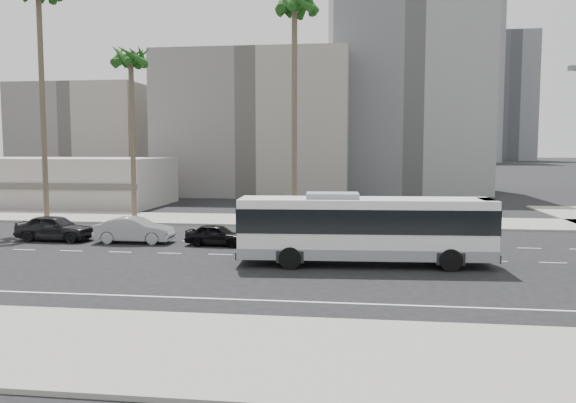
% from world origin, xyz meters
% --- Properties ---
extents(ground, '(700.00, 700.00, 0.00)m').
position_xyz_m(ground, '(0.00, 0.00, 0.00)').
color(ground, black).
rests_on(ground, ground).
extents(sidewalk_north, '(120.00, 7.00, 0.15)m').
position_xyz_m(sidewalk_north, '(0.00, 15.50, 0.07)').
color(sidewalk_north, gray).
rests_on(sidewalk_north, ground).
extents(sidewalk_south, '(120.00, 7.00, 0.15)m').
position_xyz_m(sidewalk_south, '(0.00, -15.50, 0.07)').
color(sidewalk_south, gray).
rests_on(sidewalk_south, ground).
extents(commercial_low, '(22.00, 12.16, 5.00)m').
position_xyz_m(commercial_low, '(-30.00, 25.99, 2.50)').
color(commercial_low, '#ADA89F').
rests_on(commercial_low, ground).
extents(midrise_beige_west, '(24.00, 18.00, 18.00)m').
position_xyz_m(midrise_beige_west, '(-12.00, 45.00, 9.00)').
color(midrise_beige_west, gray).
rests_on(midrise_beige_west, ground).
extents(midrise_gray_center, '(20.00, 20.00, 26.00)m').
position_xyz_m(midrise_gray_center, '(8.00, 52.00, 13.00)').
color(midrise_gray_center, slate).
rests_on(midrise_gray_center, ground).
extents(midrise_beige_far, '(18.00, 16.00, 15.00)m').
position_xyz_m(midrise_beige_far, '(-38.00, 50.00, 7.50)').
color(midrise_beige_far, gray).
rests_on(midrise_beige_far, ground).
extents(civic_tower, '(42.00, 42.00, 129.00)m').
position_xyz_m(civic_tower, '(-2.00, 250.00, 38.83)').
color(civic_tower, silver).
rests_on(civic_tower, ground).
extents(highrise_right, '(26.00, 26.00, 70.00)m').
position_xyz_m(highrise_right, '(45.00, 230.00, 35.00)').
color(highrise_right, '#565A5F').
rests_on(highrise_right, ground).
extents(highrise_far, '(22.00, 22.00, 60.00)m').
position_xyz_m(highrise_far, '(70.00, 260.00, 30.00)').
color(highrise_far, '#565A5F').
rests_on(highrise_far, ground).
extents(city_bus, '(13.17, 3.73, 3.74)m').
position_xyz_m(city_bus, '(2.11, -1.73, 1.96)').
color(city_bus, white).
rests_on(city_bus, ground).
extents(car_a, '(1.89, 4.03, 1.33)m').
position_xyz_m(car_a, '(-6.99, 3.04, 0.67)').
color(car_a, black).
rests_on(car_a, ground).
extents(car_b, '(1.86, 5.01, 1.64)m').
position_xyz_m(car_b, '(-12.49, 3.40, 0.82)').
color(car_b, gray).
rests_on(car_b, ground).
extents(car_c, '(2.13, 5.05, 1.70)m').
position_xyz_m(car_c, '(-17.99, 3.51, 0.85)').
color(car_c, black).
rests_on(car_c, ground).
extents(palm_near, '(5.42, 5.42, 18.24)m').
position_xyz_m(palm_near, '(-3.37, 13.17, 16.52)').
color(palm_near, brown).
rests_on(palm_near, ground).
extents(palm_mid, '(4.74, 4.74, 14.65)m').
position_xyz_m(palm_mid, '(-17.25, 14.98, 13.18)').
color(palm_mid, brown).
rests_on(palm_mid, ground).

